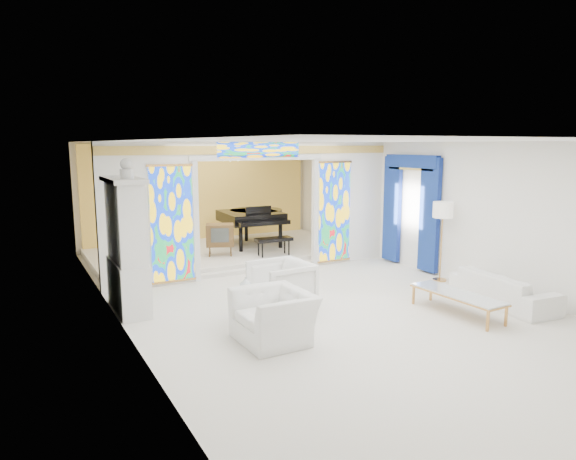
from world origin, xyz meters
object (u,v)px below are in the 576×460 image
armchair_right (281,286)px  grand_piano (254,217)px  sofa (503,289)px  china_cabinet (127,246)px  armchair_left (274,316)px  coffee_table (457,295)px  tv_console (220,235)px

armchair_right → grand_piano: grand_piano is taller
sofa → china_cabinet: bearing=70.1°
armchair_right → grand_piano: bearing=157.8°
grand_piano → china_cabinet: bearing=-135.5°
armchair_left → coffee_table: 3.38m
china_cabinet → armchair_right: (2.38, -1.31, -0.72)m
tv_console → sofa: bearing=-38.1°
armchair_right → coffee_table: size_ratio=0.56×
sofa → coffee_table: bearing=96.4°
armchair_right → tv_console: (0.44, 4.09, 0.25)m
sofa → grand_piano: (-1.96, 6.72, 0.65)m
grand_piano → tv_console: 1.71m
armchair_right → tv_console: bearing=171.6°
grand_piano → coffee_table: bearing=-80.7°
china_cabinet → grand_piano: (4.20, 3.74, -0.22)m
armchair_left → sofa: (4.55, -0.46, -0.08)m
china_cabinet → tv_console: size_ratio=3.37×
china_cabinet → grand_piano: bearing=41.6°
tv_console → grand_piano: bearing=56.3°
coffee_table → grand_piano: size_ratio=0.62×
sofa → tv_console: size_ratio=2.53×
china_cabinet → armchair_right: china_cabinet is taller
china_cabinet → sofa: china_cabinet is taller
armchair_left → grand_piano: (2.59, 6.26, 0.57)m
coffee_table → armchair_right: bearing=147.0°
armchair_left → coffee_table: bearing=81.1°
coffee_table → tv_console: size_ratio=2.20×
china_cabinet → tv_console: (2.82, 2.78, -0.47)m
china_cabinet → armchair_left: bearing=-57.4°
armchair_right → coffee_table: 3.09m
armchair_left → grand_piano: size_ratio=0.41×
armchair_left → tv_console: size_ratio=1.45×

